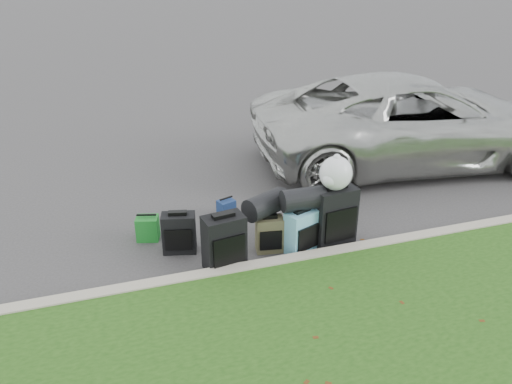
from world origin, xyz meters
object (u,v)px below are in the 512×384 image
object	(u,v)px
suitcase_olive	(269,234)
tote_navy	(226,208)
suv	(412,120)
suitcase_large_black_right	(334,217)
suitcase_small_black	(179,233)
suitcase_large_black_left	(224,243)
tote_green	(148,228)
suitcase_teal	(301,232)

from	to	relation	value
suitcase_olive	tote_navy	bearing A→B (deg)	114.30
suv	suitcase_olive	distance (m)	4.35
suitcase_olive	suitcase_large_black_right	world-z (taller)	suitcase_large_black_right
suitcase_small_black	tote_navy	bearing A→B (deg)	56.00
suitcase_olive	suitcase_large_black_right	distance (m)	0.92
suitcase_small_black	suitcase_large_black_right	distance (m)	2.11
suitcase_olive	tote_navy	world-z (taller)	suitcase_olive
suitcase_large_black_left	tote_navy	bearing A→B (deg)	65.87
tote_green	tote_navy	xyz separation A→B (m)	(1.23, 0.33, -0.04)
suitcase_teal	suitcase_large_black_right	distance (m)	0.52
suv	suitcase_olive	bearing A→B (deg)	128.59
suitcase_teal	suitcase_small_black	bearing A→B (deg)	141.18
suitcase_large_black_right	suv	bearing A→B (deg)	34.38
tote_green	suv	bearing A→B (deg)	31.69
tote_green	suitcase_large_black_right	bearing A→B (deg)	-4.74
suitcase_small_black	suitcase_teal	world-z (taller)	suitcase_teal
suv	suitcase_large_black_right	xyz separation A→B (m)	(-2.77, -2.39, -0.41)
suitcase_teal	tote_green	distance (m)	2.17
suitcase_large_black_left	suitcase_large_black_right	world-z (taller)	suitcase_large_black_right
tote_green	suitcase_small_black	bearing A→B (deg)	-34.77
tote_navy	suitcase_large_black_left	bearing A→B (deg)	-124.91
suv	suitcase_large_black_right	size ratio (longest dim) A/B	7.04
suitcase_large_black_right	tote_navy	world-z (taller)	suitcase_large_black_right
suitcase_large_black_left	suitcase_teal	bearing A→B (deg)	-5.28
suitcase_small_black	suitcase_olive	size ratio (longest dim) A/B	1.12
suitcase_large_black_right	suitcase_olive	bearing A→B (deg)	167.02
suitcase_large_black_left	suitcase_teal	world-z (taller)	suitcase_large_black_left
suitcase_teal	tote_green	bearing A→B (deg)	132.80
suitcase_small_black	tote_green	world-z (taller)	suitcase_small_black
suitcase_small_black	suitcase_large_black_left	xyz separation A→B (m)	(0.48, -0.58, 0.09)
suitcase_large_black_left	suitcase_large_black_right	xyz separation A→B (m)	(1.58, 0.12, 0.06)
suitcase_olive	suitcase_large_black_left	bearing A→B (deg)	-152.60
suv	suitcase_small_black	xyz separation A→B (m)	(-4.82, -1.93, -0.56)
suitcase_large_black_right	tote_navy	size ratio (longest dim) A/B	3.23
tote_navy	suitcase_teal	bearing A→B (deg)	-81.19
suitcase_large_black_left	tote_green	world-z (taller)	suitcase_large_black_left
suv	tote_navy	distance (m)	4.18
suv	suitcase_teal	xyz separation A→B (m)	(-3.26, -2.44, -0.53)
suitcase_small_black	tote_green	distance (m)	0.60
suitcase_small_black	suitcase_olive	world-z (taller)	suitcase_small_black
suitcase_small_black	tote_green	bearing A→B (deg)	142.82
suv	suitcase_large_black_left	distance (m)	5.04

